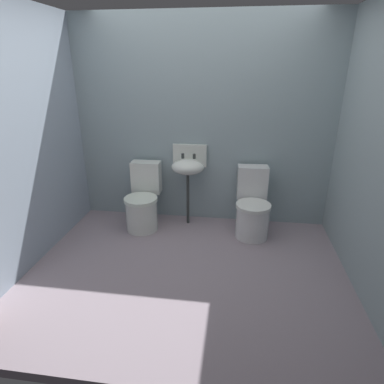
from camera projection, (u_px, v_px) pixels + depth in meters
The scene contains 7 objects.
ground_plane at pixel (188, 270), 3.30m from camera, with size 3.52×2.70×0.08m, color gray.
wall_back at pixel (203, 124), 3.94m from camera, with size 3.52×0.10×2.47m, color #8DA2A9.
wall_left at pixel (25, 139), 3.13m from camera, with size 0.10×2.50×2.47m, color #8F9EB0.
wall_right at pixel (379, 151), 2.72m from camera, with size 0.10×2.50×2.47m, color #8B9CA2.
toilet_left at pixel (143, 202), 4.00m from camera, with size 0.40×0.59×0.78m.
toilet_right at pixel (252, 209), 3.82m from camera, with size 0.42×0.61×0.78m.
sink at pixel (188, 166), 3.94m from camera, with size 0.42×0.35×0.99m.
Camera 1 is at (0.43, -2.74, 1.92)m, focal length 30.38 mm.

